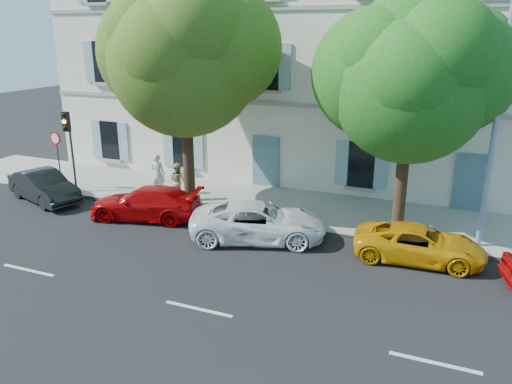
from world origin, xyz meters
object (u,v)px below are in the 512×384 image
at_px(car_yellow_supercar, 419,244).
at_px(tree_right, 410,85).
at_px(tree_left, 184,62).
at_px(traffic_light, 68,135).
at_px(pedestrian_b, 178,181).
at_px(car_white_coupe, 259,222).
at_px(street_lamp, 499,103).
at_px(car_dark_sedan, 44,186).
at_px(pedestrian_a, 158,174).
at_px(road_sign, 57,148).
at_px(car_red_coupe, 146,203).

distance_m(car_yellow_supercar, tree_right, 5.25).
height_order(tree_left, traffic_light, tree_left).
bearing_deg(pedestrian_b, car_white_coupe, 170.80).
xyz_separation_m(tree_left, street_lamp, (11.09, -0.09, -0.99)).
height_order(car_dark_sedan, car_yellow_supercar, car_dark_sedan).
bearing_deg(traffic_light, car_white_coupe, -9.12).
relative_size(car_dark_sedan, car_yellow_supercar, 0.98).
xyz_separation_m(street_lamp, pedestrian_a, (-13.17, 0.91, -3.93)).
relative_size(car_yellow_supercar, traffic_light, 1.14).
distance_m(pedestrian_a, pedestrian_b, 1.31).
distance_m(tree_right, street_lamp, 2.78).
height_order(road_sign, pedestrian_b, road_sign).
height_order(car_yellow_supercar, traffic_light, traffic_light).
bearing_deg(road_sign, pedestrian_b, 6.89).
height_order(car_white_coupe, road_sign, road_sign).
xyz_separation_m(car_dark_sedan, pedestrian_b, (5.51, 2.02, 0.29)).
bearing_deg(tree_left, tree_right, 2.31).
bearing_deg(car_red_coupe, car_white_coupe, 74.55).
distance_m(traffic_light, pedestrian_b, 5.29).
relative_size(traffic_light, street_lamp, 0.43).
distance_m(road_sign, pedestrian_a, 4.79).
bearing_deg(tree_right, car_dark_sedan, -172.58).
bearing_deg(tree_left, street_lamp, -0.49).
height_order(car_white_coupe, traffic_light, traffic_light).
relative_size(car_dark_sedan, traffic_light, 1.12).
height_order(car_white_coupe, pedestrian_a, pedestrian_a).
distance_m(car_red_coupe, traffic_light, 5.32).
relative_size(tree_right, pedestrian_a, 4.54).
relative_size(tree_left, pedestrian_b, 5.61).
height_order(car_dark_sedan, tree_right, tree_right).
distance_m(car_dark_sedan, tree_right, 15.57).
bearing_deg(street_lamp, car_yellow_supercar, -140.86).
height_order(car_dark_sedan, car_white_coupe, car_dark_sedan).
xyz_separation_m(car_red_coupe, tree_left, (1.02, 1.70, 5.33)).
relative_size(road_sign, street_lamp, 0.31).
xyz_separation_m(traffic_light, street_lamp, (16.82, 0.32, 2.20)).
bearing_deg(car_dark_sedan, tree_right, -63.39).
bearing_deg(traffic_light, pedestrian_b, 9.92).
xyz_separation_m(car_white_coupe, road_sign, (-10.50, 1.70, 1.40)).
bearing_deg(tree_left, car_red_coupe, -121.07).
relative_size(car_red_coupe, car_white_coupe, 0.92).
height_order(car_dark_sedan, pedestrian_b, pedestrian_b).
bearing_deg(traffic_light, street_lamp, 1.09).
height_order(tree_left, pedestrian_b, tree_left).
relative_size(car_white_coupe, tree_right, 0.59).
height_order(tree_right, street_lamp, street_lamp).
height_order(car_white_coupe, tree_right, tree_right).
xyz_separation_m(car_yellow_supercar, street_lamp, (1.80, 1.46, 4.40)).
xyz_separation_m(road_sign, street_lamp, (17.72, 0.17, 2.91)).
distance_m(car_white_coupe, pedestrian_a, 6.57).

